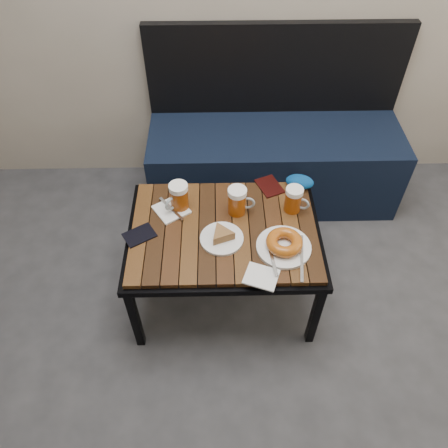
{
  "coord_description": "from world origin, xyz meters",
  "views": [
    {
      "loc": [
        -0.1,
        -0.23,
        1.87
      ],
      "look_at": [
        -0.07,
        1.03,
        0.5
      ],
      "focal_mm": 35.0,
      "sensor_mm": 36.0,
      "label": 1
    }
  ],
  "objects_px": {
    "plate_bagel": "(284,244)",
    "beer_mug_left": "(179,197)",
    "beer_mug_right": "(294,200)",
    "passport_navy": "(139,235)",
    "passport_burgundy": "(270,186)",
    "cafe_table": "(224,235)",
    "knit_pouch": "(300,182)",
    "plate_pie": "(222,236)",
    "bench": "(273,156)",
    "beer_mug_centre": "(238,201)"
  },
  "relations": [
    {
      "from": "beer_mug_centre",
      "to": "passport_navy",
      "type": "bearing_deg",
      "value": -159.74
    },
    {
      "from": "bench",
      "to": "passport_navy",
      "type": "distance_m",
      "value": 1.04
    },
    {
      "from": "beer_mug_left",
      "to": "plate_pie",
      "type": "relative_size",
      "value": 0.73
    },
    {
      "from": "bench",
      "to": "cafe_table",
      "type": "distance_m",
      "value": 0.81
    },
    {
      "from": "knit_pouch",
      "to": "passport_burgundy",
      "type": "bearing_deg",
      "value": 180.0
    },
    {
      "from": "bench",
      "to": "cafe_table",
      "type": "xyz_separation_m",
      "value": [
        -0.3,
        -0.74,
        0.16
      ]
    },
    {
      "from": "beer_mug_right",
      "to": "passport_burgundy",
      "type": "xyz_separation_m",
      "value": [
        -0.09,
        0.15,
        -0.06
      ]
    },
    {
      "from": "beer_mug_left",
      "to": "plate_pie",
      "type": "xyz_separation_m",
      "value": [
        0.19,
        -0.19,
        -0.05
      ]
    },
    {
      "from": "beer_mug_left",
      "to": "passport_burgundy",
      "type": "xyz_separation_m",
      "value": [
        0.42,
        0.13,
        -0.06
      ]
    },
    {
      "from": "knit_pouch",
      "to": "passport_navy",
      "type": "bearing_deg",
      "value": -157.83
    },
    {
      "from": "beer_mug_right",
      "to": "passport_navy",
      "type": "relative_size",
      "value": 0.97
    },
    {
      "from": "cafe_table",
      "to": "plate_bagel",
      "type": "distance_m",
      "value": 0.28
    },
    {
      "from": "bench",
      "to": "plate_pie",
      "type": "bearing_deg",
      "value": -111.32
    },
    {
      "from": "plate_bagel",
      "to": "plate_pie",
      "type": "bearing_deg",
      "value": 168.12
    },
    {
      "from": "beer_mug_left",
      "to": "beer_mug_right",
      "type": "distance_m",
      "value": 0.51
    },
    {
      "from": "plate_pie",
      "to": "knit_pouch",
      "type": "distance_m",
      "value": 0.49
    },
    {
      "from": "cafe_table",
      "to": "beer_mug_centre",
      "type": "relative_size",
      "value": 6.32
    },
    {
      "from": "passport_navy",
      "to": "knit_pouch",
      "type": "height_order",
      "value": "knit_pouch"
    },
    {
      "from": "beer_mug_right",
      "to": "plate_pie",
      "type": "xyz_separation_m",
      "value": [
        -0.32,
        -0.17,
        -0.04
      ]
    },
    {
      "from": "beer_mug_right",
      "to": "cafe_table",
      "type": "bearing_deg",
      "value": -137.48
    },
    {
      "from": "beer_mug_left",
      "to": "passport_navy",
      "type": "distance_m",
      "value": 0.24
    },
    {
      "from": "beer_mug_left",
      "to": "beer_mug_right",
      "type": "relative_size",
      "value": 1.09
    },
    {
      "from": "plate_bagel",
      "to": "passport_navy",
      "type": "distance_m",
      "value": 0.61
    },
    {
      "from": "passport_burgundy",
      "to": "bench",
      "type": "bearing_deg",
      "value": 57.59
    },
    {
      "from": "plate_bagel",
      "to": "knit_pouch",
      "type": "bearing_deg",
      "value": 72.85
    },
    {
      "from": "beer_mug_centre",
      "to": "passport_navy",
      "type": "height_order",
      "value": "beer_mug_centre"
    },
    {
      "from": "cafe_table",
      "to": "beer_mug_left",
      "type": "distance_m",
      "value": 0.26
    },
    {
      "from": "beer_mug_centre",
      "to": "knit_pouch",
      "type": "xyz_separation_m",
      "value": [
        0.3,
        0.16,
        -0.04
      ]
    },
    {
      "from": "plate_bagel",
      "to": "beer_mug_left",
      "type": "bearing_deg",
      "value": 150.8
    },
    {
      "from": "beer_mug_left",
      "to": "knit_pouch",
      "type": "relative_size",
      "value": 1.02
    },
    {
      "from": "cafe_table",
      "to": "knit_pouch",
      "type": "distance_m",
      "value": 0.45
    },
    {
      "from": "bench",
      "to": "beer_mug_right",
      "type": "xyz_separation_m",
      "value": [
        0.01,
        -0.63,
        0.26
      ]
    },
    {
      "from": "beer_mug_centre",
      "to": "passport_navy",
      "type": "relative_size",
      "value": 1.04
    },
    {
      "from": "beer_mug_centre",
      "to": "plate_pie",
      "type": "height_order",
      "value": "beer_mug_centre"
    },
    {
      "from": "plate_pie",
      "to": "cafe_table",
      "type": "bearing_deg",
      "value": 80.21
    },
    {
      "from": "beer_mug_right",
      "to": "beer_mug_left",
      "type": "bearing_deg",
      "value": -159.22
    },
    {
      "from": "beer_mug_right",
      "to": "passport_burgundy",
      "type": "bearing_deg",
      "value": 143.47
    },
    {
      "from": "passport_burgundy",
      "to": "beer_mug_right",
      "type": "bearing_deg",
      "value": -82.54
    },
    {
      "from": "plate_pie",
      "to": "plate_bagel",
      "type": "xyz_separation_m",
      "value": [
        0.25,
        -0.05,
        0.01
      ]
    },
    {
      "from": "bench",
      "to": "beer_mug_centre",
      "type": "bearing_deg",
      "value": -110.62
    },
    {
      "from": "beer_mug_left",
      "to": "plate_bagel",
      "type": "relative_size",
      "value": 0.45
    },
    {
      "from": "bench",
      "to": "plate_pie",
      "type": "xyz_separation_m",
      "value": [
        -0.31,
        -0.8,
        0.22
      ]
    },
    {
      "from": "passport_navy",
      "to": "passport_burgundy",
      "type": "height_order",
      "value": "same"
    },
    {
      "from": "bench",
      "to": "plate_pie",
      "type": "distance_m",
      "value": 0.89
    },
    {
      "from": "beer_mug_centre",
      "to": "beer_mug_right",
      "type": "relative_size",
      "value": 1.07
    },
    {
      "from": "passport_navy",
      "to": "knit_pouch",
      "type": "distance_m",
      "value": 0.78
    },
    {
      "from": "passport_burgundy",
      "to": "cafe_table",
      "type": "bearing_deg",
      "value": -153.03
    },
    {
      "from": "bench",
      "to": "beer_mug_left",
      "type": "bearing_deg",
      "value": -129.32
    },
    {
      "from": "bench",
      "to": "passport_burgundy",
      "type": "height_order",
      "value": "bench"
    },
    {
      "from": "beer_mug_left",
      "to": "knit_pouch",
      "type": "distance_m",
      "value": 0.57
    }
  ]
}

